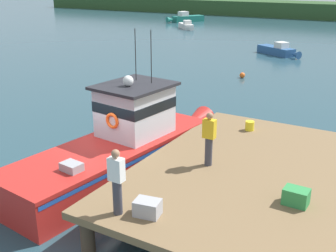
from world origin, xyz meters
TOP-DOWN VIEW (x-y plane):
  - ground_plane at (0.00, 0.00)m, footprint 200.00×200.00m
  - dock at (4.80, 0.00)m, footprint 6.00×9.00m
  - main_fishing_boat at (0.27, 0.12)m, footprint 3.46×9.95m
  - crate_single_far at (6.51, -1.33)m, footprint 0.61×0.46m
  - crate_single_by_cleat at (3.64, -3.57)m, footprint 0.67×0.54m
  - bait_bucket at (3.70, 3.15)m, footprint 0.32×0.32m
  - deckhand_by_the_boat at (3.00, -3.87)m, footprint 0.36×0.22m
  - deckhand_further_back at (3.68, -0.33)m, footprint 0.36×0.22m
  - moored_boat_near_channel at (-21.67, 45.88)m, footprint 4.04×5.71m
  - moored_boat_mid_harbor at (-17.48, 38.29)m, footprint 3.63×3.78m
  - moored_boat_outer_mooring at (-1.80, 25.59)m, footprint 4.33×3.02m
  - mooring_buoy_spare_mooring at (-1.34, 15.80)m, footprint 0.37×0.37m

SIDE VIEW (x-z plane):
  - ground_plane at x=0.00m, z-range 0.00..0.00m
  - mooring_buoy_spare_mooring at x=-1.34m, z-range 0.00..0.37m
  - moored_boat_mid_harbor at x=-17.48m, z-range -0.17..0.94m
  - moored_boat_outer_mooring at x=-1.80m, z-range -0.18..0.96m
  - moored_boat_near_channel at x=-21.67m, z-range -0.24..1.27m
  - main_fishing_boat at x=0.27m, z-range -1.39..3.41m
  - dock at x=4.80m, z-range 0.47..1.67m
  - bait_bucket at x=3.70m, z-range 1.20..1.54m
  - crate_single_by_cleat at x=3.64m, z-range 1.20..1.58m
  - crate_single_far at x=6.51m, z-range 1.20..1.61m
  - deckhand_by_the_boat at x=3.00m, z-range 1.24..2.87m
  - deckhand_further_back at x=3.68m, z-range 1.24..2.87m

